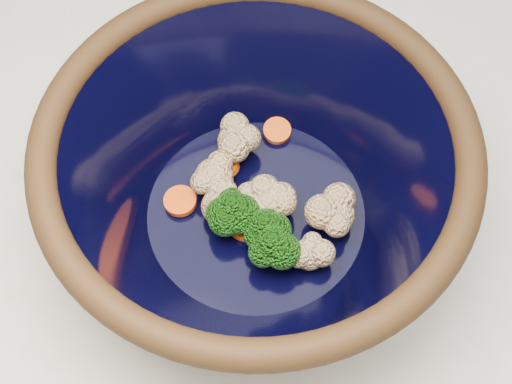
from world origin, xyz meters
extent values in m
cube|color=silver|center=(0.00, 0.00, 0.45)|extent=(1.20, 1.20, 0.90)
cylinder|color=black|center=(-0.08, -0.12, 0.91)|extent=(0.20, 0.20, 0.01)
torus|color=black|center=(-0.08, -0.12, 1.03)|extent=(0.33, 0.33, 0.02)
cylinder|color=black|center=(-0.08, -0.12, 0.93)|extent=(0.19, 0.19, 0.00)
cylinder|color=#608442|center=(-0.09, -0.14, 0.94)|extent=(0.01, 0.01, 0.02)
ellipsoid|color=#1F6312|center=(-0.09, -0.14, 0.96)|extent=(0.04, 0.04, 0.03)
cylinder|color=#608442|center=(-0.05, -0.15, 0.94)|extent=(0.01, 0.01, 0.02)
ellipsoid|color=#1F6312|center=(-0.05, -0.15, 0.96)|extent=(0.04, 0.04, 0.03)
cylinder|color=#608442|center=(-0.06, -0.14, 0.94)|extent=(0.01, 0.01, 0.02)
ellipsoid|color=#1F6312|center=(-0.06, -0.14, 0.96)|extent=(0.04, 0.04, 0.03)
cylinder|color=#608442|center=(-0.10, -0.14, 0.94)|extent=(0.01, 0.01, 0.02)
ellipsoid|color=#1F6312|center=(-0.10, -0.14, 0.96)|extent=(0.04, 0.04, 0.03)
sphere|color=beige|center=(-0.02, -0.14, 0.95)|extent=(0.03, 0.03, 0.03)
sphere|color=beige|center=(-0.08, -0.12, 0.95)|extent=(0.03, 0.03, 0.03)
sphere|color=beige|center=(-0.07, -0.12, 0.95)|extent=(0.03, 0.03, 0.03)
sphere|color=beige|center=(-0.13, -0.12, 0.95)|extent=(0.03, 0.03, 0.03)
sphere|color=beige|center=(-0.13, -0.07, 0.95)|extent=(0.03, 0.03, 0.03)
sphere|color=beige|center=(-0.10, -0.13, 0.95)|extent=(0.03, 0.03, 0.03)
sphere|color=beige|center=(-0.02, -0.10, 0.95)|extent=(0.03, 0.03, 0.03)
sphere|color=beige|center=(-0.11, -0.14, 0.95)|extent=(0.03, 0.03, 0.03)
cylinder|color=#FE580B|center=(-0.13, -0.10, 0.94)|extent=(0.03, 0.03, 0.01)
cylinder|color=#FE580B|center=(-0.14, -0.14, 0.94)|extent=(0.03, 0.03, 0.01)
cylinder|color=#FE580B|center=(-0.08, -0.14, 0.94)|extent=(0.03, 0.03, 0.01)
cylinder|color=#FE580B|center=(-0.11, -0.04, 0.94)|extent=(0.02, 0.02, 0.01)
cylinder|color=#FE580B|center=(-0.10, -0.13, 0.94)|extent=(0.02, 0.02, 0.01)
camera|label=1|loc=(0.06, -0.36, 1.47)|focal=50.00mm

